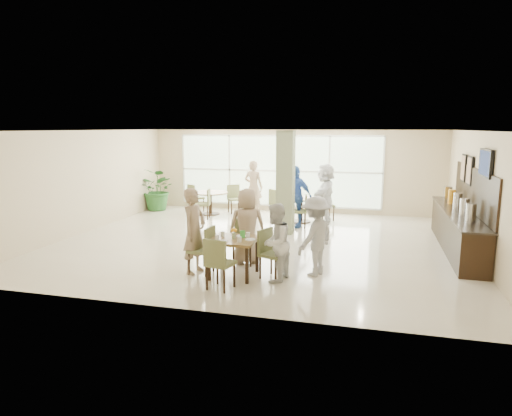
% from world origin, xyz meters
% --- Properties ---
extents(ground, '(10.00, 10.00, 0.00)m').
position_xyz_m(ground, '(0.00, 0.00, 0.00)').
color(ground, beige).
rests_on(ground, ground).
extents(room_shell, '(10.00, 10.00, 10.00)m').
position_xyz_m(room_shell, '(0.00, 0.00, 1.70)').
color(room_shell, white).
rests_on(room_shell, ground).
extents(window_bank, '(7.00, 0.04, 7.00)m').
position_xyz_m(window_bank, '(-0.50, 4.46, 1.40)').
color(window_bank, silver).
rests_on(window_bank, ground).
extents(column, '(0.45, 0.45, 2.80)m').
position_xyz_m(column, '(0.40, 1.20, 1.40)').
color(column, '#787D56').
rests_on(column, ground).
extents(main_table, '(0.89, 0.89, 0.75)m').
position_xyz_m(main_table, '(0.15, -2.70, 0.65)').
color(main_table, brown).
rests_on(main_table, ground).
extents(round_table_left, '(1.17, 1.17, 0.75)m').
position_xyz_m(round_table_left, '(-2.54, 3.27, 0.59)').
color(round_table_left, brown).
rests_on(round_table_left, ground).
extents(round_table_right, '(1.03, 1.03, 0.75)m').
position_xyz_m(round_table_right, '(0.59, 2.79, 0.56)').
color(round_table_right, brown).
rests_on(round_table_right, ground).
extents(chairs_main_table, '(1.99, 2.08, 0.95)m').
position_xyz_m(chairs_main_table, '(0.15, -2.67, 0.47)').
color(chairs_main_table, '#586336').
rests_on(chairs_main_table, ground).
extents(chairs_table_left, '(2.01, 1.79, 0.95)m').
position_xyz_m(chairs_table_left, '(-2.52, 3.29, 0.47)').
color(chairs_table_left, '#586336').
rests_on(chairs_table_left, ground).
extents(chairs_table_right, '(2.13, 1.78, 0.95)m').
position_xyz_m(chairs_table_right, '(0.59, 2.80, 0.47)').
color(chairs_table_right, '#586336').
rests_on(chairs_table_right, ground).
extents(tabletop_clutter, '(0.75, 0.69, 0.21)m').
position_xyz_m(tabletop_clutter, '(0.17, -2.71, 0.81)').
color(tabletop_clutter, white).
rests_on(tabletop_clutter, main_table).
extents(buffet_counter, '(0.64, 4.70, 1.95)m').
position_xyz_m(buffet_counter, '(4.70, 0.51, 0.55)').
color(buffet_counter, black).
rests_on(buffet_counter, ground).
extents(wall_tv, '(0.06, 1.00, 0.58)m').
position_xyz_m(wall_tv, '(4.94, -0.60, 2.15)').
color(wall_tv, black).
rests_on(wall_tv, ground).
extents(framed_art_a, '(0.05, 0.55, 0.70)m').
position_xyz_m(framed_art_a, '(4.95, 1.00, 1.85)').
color(framed_art_a, black).
rests_on(framed_art_a, ground).
extents(framed_art_b, '(0.05, 0.55, 0.70)m').
position_xyz_m(framed_art_b, '(4.95, 1.80, 1.85)').
color(framed_art_b, black).
rests_on(framed_art_b, ground).
extents(potted_plant, '(1.58, 1.58, 1.47)m').
position_xyz_m(potted_plant, '(-4.57, 3.52, 0.74)').
color(potted_plant, '#265A24').
rests_on(potted_plant, ground).
extents(teen_left, '(0.53, 0.69, 1.71)m').
position_xyz_m(teen_left, '(-0.68, -2.68, 0.85)').
color(teen_left, tan).
rests_on(teen_left, ground).
extents(teen_far, '(0.90, 0.72, 1.62)m').
position_xyz_m(teen_far, '(0.16, -1.80, 0.81)').
color(teen_far, tan).
rests_on(teen_far, ground).
extents(teen_right, '(0.69, 0.82, 1.49)m').
position_xyz_m(teen_right, '(0.99, -2.77, 0.74)').
color(teen_right, white).
rests_on(teen_right, ground).
extents(teen_standing, '(0.96, 1.17, 1.57)m').
position_xyz_m(teen_standing, '(1.67, -2.22, 0.78)').
color(teen_standing, '#B4B5B7').
rests_on(teen_standing, ground).
extents(adult_a, '(1.16, 0.82, 1.80)m').
position_xyz_m(adult_a, '(0.51, 2.05, 0.90)').
color(adult_a, '#3D68B9').
rests_on(adult_a, ground).
extents(adult_b, '(0.75, 1.69, 1.81)m').
position_xyz_m(adult_b, '(1.32, 2.78, 0.90)').
color(adult_b, white).
rests_on(adult_b, ground).
extents(adult_standing, '(0.72, 0.54, 1.80)m').
position_xyz_m(adult_standing, '(-1.17, 3.71, 0.90)').
color(adult_standing, tan).
rests_on(adult_standing, ground).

